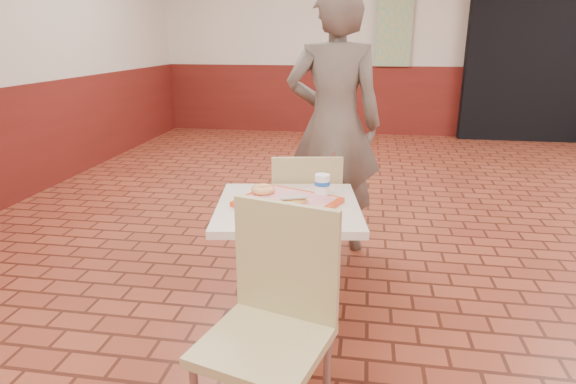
# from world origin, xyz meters

# --- Properties ---
(wainscot_band) EXTENTS (8.00, 10.00, 1.00)m
(wainscot_band) POSITION_xyz_m (0.00, 0.00, 0.50)
(wainscot_band) COLOR #551510
(wainscot_band) RESTS_ON ground
(corridor_doorway) EXTENTS (1.60, 0.22, 2.20)m
(corridor_doorway) POSITION_xyz_m (1.20, 4.88, 1.10)
(corridor_doorway) COLOR black
(corridor_doorway) RESTS_ON ground
(promo_poster) EXTENTS (0.50, 0.03, 1.20)m
(promo_poster) POSITION_xyz_m (-0.60, 4.94, 1.60)
(promo_poster) COLOR gray
(promo_poster) RESTS_ON wainscot_band
(main_table) EXTENTS (0.65, 0.65, 0.68)m
(main_table) POSITION_xyz_m (-1.27, -0.32, 0.46)
(main_table) COLOR beige
(main_table) RESTS_ON ground
(chair_main_front) EXTENTS (0.49, 0.49, 0.87)m
(chair_main_front) POSITION_xyz_m (-1.22, -0.92, 0.48)
(chair_main_front) COLOR tan
(chair_main_front) RESTS_ON ground
(chair_main_back) EXTENTS (0.44, 0.44, 0.81)m
(chair_main_back) POSITION_xyz_m (-1.24, 0.16, 0.45)
(chair_main_back) COLOR tan
(chair_main_back) RESTS_ON ground
(customer) EXTENTS (0.65, 0.45, 1.72)m
(customer) POSITION_xyz_m (-1.14, 0.79, 0.86)
(customer) COLOR #63574C
(customer) RESTS_ON ground
(serving_tray) EXTENTS (0.42, 0.33, 0.03)m
(serving_tray) POSITION_xyz_m (-1.27, -0.32, 0.69)
(serving_tray) COLOR red
(serving_tray) RESTS_ON main_table
(ring_donut) EXTENTS (0.12, 0.12, 0.03)m
(ring_donut) POSITION_xyz_m (-1.40, -0.24, 0.73)
(ring_donut) COLOR #F3A458
(ring_donut) RESTS_ON serving_tray
(long_john_donut) EXTENTS (0.14, 0.11, 0.04)m
(long_john_donut) POSITION_xyz_m (-1.23, -0.39, 0.73)
(long_john_donut) COLOR gold
(long_john_donut) RESTS_ON serving_tray
(paper_cup) EXTENTS (0.07, 0.07, 0.09)m
(paper_cup) POSITION_xyz_m (-1.12, -0.20, 0.75)
(paper_cup) COLOR white
(paper_cup) RESTS_ON serving_tray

